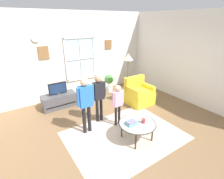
# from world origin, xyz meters

# --- Properties ---
(ground_plane) EXTENTS (6.49, 6.04, 0.02)m
(ground_plane) POSITION_xyz_m (0.00, 0.00, -0.01)
(ground_plane) COLOR brown
(back_wall) EXTENTS (5.89, 0.17, 2.90)m
(back_wall) POSITION_xyz_m (0.01, 2.78, 1.45)
(back_wall) COLOR silver
(back_wall) RESTS_ON ground_plane
(side_wall_right) EXTENTS (0.12, 5.44, 2.90)m
(side_wall_right) POSITION_xyz_m (3.01, 0.00, 1.45)
(side_wall_right) COLOR silver
(side_wall_right) RESTS_ON ground_plane
(area_rug) EXTENTS (2.67, 2.01, 0.01)m
(area_rug) POSITION_xyz_m (0.04, -0.22, 0.00)
(area_rug) COLOR #C6B29E
(area_rug) RESTS_ON ground_plane
(tv_stand) EXTENTS (1.04, 0.44, 0.44)m
(tv_stand) POSITION_xyz_m (-0.80, 2.09, 0.22)
(tv_stand) COLOR #4C4C51
(tv_stand) RESTS_ON ground_plane
(television) EXTENTS (0.54, 0.08, 0.38)m
(television) POSITION_xyz_m (-0.80, 2.09, 0.64)
(television) COLOR #4C4C4C
(television) RESTS_ON tv_stand
(armchair) EXTENTS (0.76, 0.74, 0.87)m
(armchair) POSITION_xyz_m (1.49, 0.90, 0.33)
(armchair) COLOR yellow
(armchair) RESTS_ON ground_plane
(coffee_table) EXTENTS (0.85, 0.85, 0.44)m
(coffee_table) POSITION_xyz_m (0.20, -0.47, 0.41)
(coffee_table) COLOR #99B2B7
(coffee_table) RESTS_ON ground_plane
(book_stack) EXTENTS (0.25, 0.17, 0.08)m
(book_stack) POSITION_xyz_m (0.05, -0.42, 0.47)
(book_stack) COLOR teal
(book_stack) RESTS_ON coffee_table
(cup) EXTENTS (0.09, 0.09, 0.11)m
(cup) POSITION_xyz_m (0.32, -0.53, 0.49)
(cup) COLOR #BF3F3F
(cup) RESTS_ON coffee_table
(remote_near_books) EXTENTS (0.05, 0.14, 0.02)m
(remote_near_books) POSITION_xyz_m (0.19, -0.40, 0.45)
(remote_near_books) COLOR black
(remote_near_books) RESTS_ON coffee_table
(person_blue_shirt) EXTENTS (0.43, 0.19, 1.42)m
(person_blue_shirt) POSITION_xyz_m (-0.63, 0.42, 0.89)
(person_blue_shirt) COLOR black
(person_blue_shirt) RESTS_ON ground_plane
(person_pink_shirt) EXTENTS (0.34, 0.15, 1.12)m
(person_pink_shirt) POSITION_xyz_m (0.17, 0.26, 0.70)
(person_pink_shirt) COLOR black
(person_pink_shirt) RESTS_ON ground_plane
(person_black_shirt) EXTENTS (0.39, 0.18, 1.31)m
(person_black_shirt) POSITION_xyz_m (-0.13, 0.70, 0.82)
(person_black_shirt) COLOR black
(person_black_shirt) RESTS_ON ground_plane
(potted_plant_by_window) EXTENTS (0.35, 0.35, 0.68)m
(potted_plant_by_window) POSITION_xyz_m (1.20, 2.28, 0.41)
(potted_plant_by_window) COLOR silver
(potted_plant_by_window) RESTS_ON ground_plane
(floor_lamp) EXTENTS (0.32, 0.32, 1.59)m
(floor_lamp) POSITION_xyz_m (1.42, 1.44, 1.33)
(floor_lamp) COLOR black
(floor_lamp) RESTS_ON ground_plane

